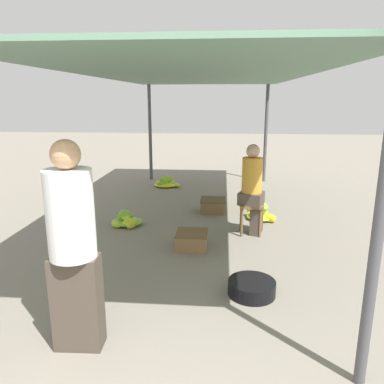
{
  "coord_description": "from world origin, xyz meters",
  "views": [
    {
      "loc": [
        0.4,
        -2.12,
        2.03
      ],
      "look_at": [
        0.0,
        2.65,
        0.82
      ],
      "focal_mm": 35.0,
      "sensor_mm": 36.0,
      "label": 1
    }
  ],
  "objects_px": {
    "banana_pile_left_0": "(126,221)",
    "crate_near": "(192,240)",
    "stool": "(251,210)",
    "banana_pile_right_0": "(252,204)",
    "banana_pile_right_1": "(260,214)",
    "crate_mid": "(213,205)",
    "vendor_seated": "(253,188)",
    "vendor_foreground": "(73,245)",
    "basin_black": "(252,288)",
    "banana_pile_left_1": "(166,183)"
  },
  "relations": [
    {
      "from": "stool",
      "to": "basin_black",
      "type": "xyz_separation_m",
      "value": [
        -0.1,
        -1.85,
        -0.3
      ]
    },
    {
      "from": "stool",
      "to": "banana_pile_left_0",
      "type": "xyz_separation_m",
      "value": [
        -1.99,
        0.23,
        -0.3
      ]
    },
    {
      "from": "vendor_foreground",
      "to": "banana_pile_left_1",
      "type": "xyz_separation_m",
      "value": [
        -0.16,
        5.82,
        -0.82
      ]
    },
    {
      "from": "vendor_seated",
      "to": "crate_mid",
      "type": "bearing_deg",
      "value": 119.52
    },
    {
      "from": "banana_pile_left_0",
      "to": "banana_pile_left_1",
      "type": "xyz_separation_m",
      "value": [
        0.24,
        2.78,
        0.0
      ]
    },
    {
      "from": "stool",
      "to": "banana_pile_right_0",
      "type": "relative_size",
      "value": 0.97
    },
    {
      "from": "banana_pile_right_1",
      "to": "crate_near",
      "type": "bearing_deg",
      "value": -127.94
    },
    {
      "from": "banana_pile_right_0",
      "to": "crate_mid",
      "type": "height_order",
      "value": "same"
    },
    {
      "from": "crate_near",
      "to": "basin_black",
      "type": "bearing_deg",
      "value": -58.86
    },
    {
      "from": "vendor_seated",
      "to": "basin_black",
      "type": "xyz_separation_m",
      "value": [
        -0.12,
        -1.85,
        -0.65
      ]
    },
    {
      "from": "banana_pile_right_1",
      "to": "crate_mid",
      "type": "relative_size",
      "value": 1.2
    },
    {
      "from": "banana_pile_left_0",
      "to": "vendor_foreground",
      "type": "bearing_deg",
      "value": -82.68
    },
    {
      "from": "vendor_seated",
      "to": "banana_pile_right_1",
      "type": "xyz_separation_m",
      "value": [
        0.19,
        0.72,
        -0.63
      ]
    },
    {
      "from": "stool",
      "to": "crate_mid",
      "type": "xyz_separation_m",
      "value": [
        -0.6,
        1.1,
        -0.26
      ]
    },
    {
      "from": "banana_pile_right_1",
      "to": "vendor_foreground",
      "type": "bearing_deg",
      "value": -117.1
    },
    {
      "from": "banana_pile_right_1",
      "to": "crate_mid",
      "type": "bearing_deg",
      "value": 155.17
    },
    {
      "from": "vendor_foreground",
      "to": "stool",
      "type": "relative_size",
      "value": 3.62
    },
    {
      "from": "banana_pile_left_0",
      "to": "banana_pile_right_1",
      "type": "xyz_separation_m",
      "value": [
        2.2,
        0.5,
        0.02
      ]
    },
    {
      "from": "vendor_seated",
      "to": "banana_pile_right_0",
      "type": "xyz_separation_m",
      "value": [
        0.12,
        1.43,
        -0.65
      ]
    },
    {
      "from": "vendor_seated",
      "to": "banana_pile_left_1",
      "type": "xyz_separation_m",
      "value": [
        -1.78,
        3.0,
        -0.65
      ]
    },
    {
      "from": "vendor_foreground",
      "to": "crate_mid",
      "type": "bearing_deg",
      "value": 75.69
    },
    {
      "from": "banana_pile_right_0",
      "to": "banana_pile_right_1",
      "type": "relative_size",
      "value": 0.92
    },
    {
      "from": "basin_black",
      "to": "crate_near",
      "type": "height_order",
      "value": "crate_near"
    },
    {
      "from": "stool",
      "to": "crate_near",
      "type": "bearing_deg",
      "value": -143.39
    },
    {
      "from": "banana_pile_right_0",
      "to": "vendor_foreground",
      "type": "bearing_deg",
      "value": -112.23
    },
    {
      "from": "vendor_seated",
      "to": "crate_near",
      "type": "bearing_deg",
      "value": -143.76
    },
    {
      "from": "banana_pile_right_0",
      "to": "banana_pile_right_1",
      "type": "bearing_deg",
      "value": -84.02
    },
    {
      "from": "crate_near",
      "to": "crate_mid",
      "type": "relative_size",
      "value": 0.96
    },
    {
      "from": "banana_pile_left_0",
      "to": "banana_pile_right_0",
      "type": "distance_m",
      "value": 2.45
    },
    {
      "from": "crate_near",
      "to": "banana_pile_left_1",
      "type": "bearing_deg",
      "value": 104.11
    },
    {
      "from": "stool",
      "to": "vendor_seated",
      "type": "xyz_separation_m",
      "value": [
        0.02,
        0.01,
        0.35
      ]
    },
    {
      "from": "basin_black",
      "to": "banana_pile_right_1",
      "type": "xyz_separation_m",
      "value": [
        0.32,
        2.58,
        0.02
      ]
    },
    {
      "from": "stool",
      "to": "banana_pile_left_1",
      "type": "height_order",
      "value": "stool"
    },
    {
      "from": "banana_pile_left_0",
      "to": "banana_pile_right_1",
      "type": "relative_size",
      "value": 1.03
    },
    {
      "from": "vendor_foreground",
      "to": "banana_pile_left_1",
      "type": "height_order",
      "value": "vendor_foreground"
    },
    {
      "from": "basin_black",
      "to": "crate_mid",
      "type": "distance_m",
      "value": 2.99
    },
    {
      "from": "banana_pile_left_0",
      "to": "crate_near",
      "type": "xyz_separation_m",
      "value": [
        1.15,
        -0.86,
        0.03
      ]
    },
    {
      "from": "crate_near",
      "to": "banana_pile_left_0",
      "type": "bearing_deg",
      "value": 143.31
    },
    {
      "from": "banana_pile_right_0",
      "to": "crate_mid",
      "type": "distance_m",
      "value": 0.81
    },
    {
      "from": "vendor_seated",
      "to": "crate_near",
      "type": "distance_m",
      "value": 1.23
    },
    {
      "from": "banana_pile_left_0",
      "to": "crate_near",
      "type": "bearing_deg",
      "value": -36.69
    },
    {
      "from": "vendor_foreground",
      "to": "crate_near",
      "type": "height_order",
      "value": "vendor_foreground"
    },
    {
      "from": "banana_pile_right_0",
      "to": "crate_mid",
      "type": "xyz_separation_m",
      "value": [
        -0.74,
        -0.34,
        0.04
      ]
    },
    {
      "from": "vendor_foreground",
      "to": "crate_mid",
      "type": "relative_size",
      "value": 3.84
    },
    {
      "from": "banana_pile_right_1",
      "to": "banana_pile_left_1",
      "type": "bearing_deg",
      "value": 130.81
    },
    {
      "from": "vendor_seated",
      "to": "crate_mid",
      "type": "distance_m",
      "value": 1.4
    },
    {
      "from": "banana_pile_left_1",
      "to": "crate_mid",
      "type": "height_order",
      "value": "banana_pile_left_1"
    },
    {
      "from": "vendor_seated",
      "to": "stool",
      "type": "bearing_deg",
      "value": -161.58
    },
    {
      "from": "vendor_foreground",
      "to": "banana_pile_right_0",
      "type": "distance_m",
      "value": 4.67
    },
    {
      "from": "vendor_foreground",
      "to": "banana_pile_left_1",
      "type": "distance_m",
      "value": 5.88
    }
  ]
}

